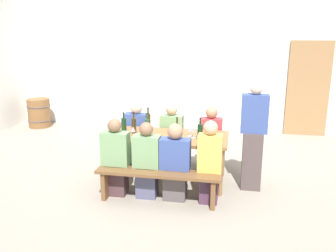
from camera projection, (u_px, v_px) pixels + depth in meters
ground_plane at (168, 181)px, 5.68m from camera, size 24.00×24.00×0.00m
back_wall at (194, 62)px, 8.39m from camera, size 14.00×0.20×3.20m
wooden_door at (308, 89)px, 7.94m from camera, size 0.90×0.06×2.10m
tasting_table at (168, 141)px, 5.51m from camera, size 1.81×0.86×0.75m
bench_near at (158, 179)px, 4.90m from camera, size 1.71×0.30×0.45m
bench_far at (176, 146)px, 6.29m from camera, size 1.71×0.30×0.45m
wine_bottle_0 at (147, 126)px, 5.52m from camera, size 0.06×0.06×0.34m
wine_bottle_1 at (124, 125)px, 5.62m from camera, size 0.08×0.08×0.32m
wine_bottle_2 at (134, 125)px, 5.57m from camera, size 0.07×0.07×0.34m
wine_bottle_3 at (148, 121)px, 5.85m from camera, size 0.08×0.08×0.35m
wine_bottle_4 at (177, 132)px, 5.21m from camera, size 0.07×0.07×0.35m
wine_bottle_5 at (200, 132)px, 5.25m from camera, size 0.08×0.08×0.33m
wine_glass_0 at (214, 136)px, 5.02m from camera, size 0.07×0.07×0.18m
wine_glass_1 at (133, 129)px, 5.37m from camera, size 0.08×0.08×0.16m
wine_glass_2 at (190, 129)px, 5.43m from camera, size 0.07×0.07×0.17m
wine_glass_3 at (194, 129)px, 5.34m from camera, size 0.06×0.06×0.19m
seated_guest_near_0 at (116, 159)px, 5.11m from camera, size 0.39×0.24×1.13m
seated_guest_near_1 at (147, 162)px, 5.03m from camera, size 0.38×0.24×1.09m
seated_guest_near_2 at (175, 164)px, 4.96m from camera, size 0.42×0.24×1.10m
seated_guest_near_3 at (210, 164)px, 4.86m from camera, size 0.32×0.24×1.16m
seated_guest_far_0 at (137, 136)px, 6.21m from camera, size 0.42×0.24×1.14m
seated_guest_far_1 at (172, 138)px, 6.11m from camera, size 0.39×0.24×1.13m
seated_guest_far_2 at (211, 140)px, 5.99m from camera, size 0.36×0.24×1.11m
standing_host at (253, 138)px, 5.24m from camera, size 0.38×0.24×1.61m
wine_barrel at (39, 113)px, 8.82m from camera, size 0.57×0.57×0.69m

